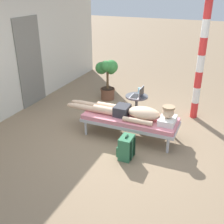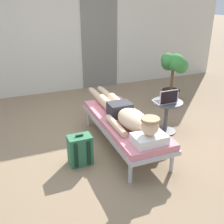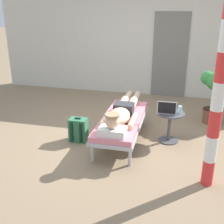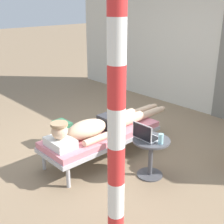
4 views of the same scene
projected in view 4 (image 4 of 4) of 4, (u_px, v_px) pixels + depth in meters
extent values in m
plane|color=#8C7256|center=(102.00, 148.00, 4.72)|extent=(40.00, 40.00, 0.00)
cube|color=beige|center=(213.00, 46.00, 5.78)|extent=(7.60, 0.20, 2.70)
cylinder|color=#B7B7BC|center=(127.00, 128.00, 5.12)|extent=(0.05, 0.05, 0.28)
cylinder|color=#B7B7BC|center=(153.00, 139.00, 4.73)|extent=(0.05, 0.05, 0.28)
cylinder|color=#B7B7BC|center=(44.00, 160.00, 4.10)|extent=(0.05, 0.05, 0.28)
cylinder|color=#B7B7BC|center=(68.00, 177.00, 3.71)|extent=(0.05, 0.05, 0.28)
cube|color=#B7B7BC|center=(102.00, 138.00, 4.35)|extent=(0.67, 1.81, 0.06)
cube|color=pink|center=(102.00, 134.00, 4.33)|extent=(0.65, 1.77, 0.08)
cube|color=white|center=(60.00, 143.00, 3.85)|extent=(0.40, 0.28, 0.11)
sphere|color=beige|center=(60.00, 131.00, 3.79)|extent=(0.21, 0.21, 0.21)
cylinder|color=tan|center=(59.00, 124.00, 3.76)|extent=(0.22, 0.22, 0.03)
ellipsoid|color=beige|center=(87.00, 129.00, 4.11)|extent=(0.35, 0.60, 0.23)
cylinder|color=beige|center=(81.00, 128.00, 4.31)|extent=(0.09, 0.55, 0.09)
cylinder|color=beige|center=(101.00, 138.00, 4.01)|extent=(0.09, 0.55, 0.09)
cube|color=#333338|center=(111.00, 122.00, 4.39)|extent=(0.33, 0.26, 0.19)
cylinder|color=beige|center=(123.00, 116.00, 4.67)|extent=(0.15, 0.42, 0.15)
cylinder|color=beige|center=(142.00, 111.00, 4.95)|extent=(0.11, 0.44, 0.11)
ellipsoid|color=beige|center=(153.00, 107.00, 5.13)|extent=(0.09, 0.20, 0.10)
cylinder|color=beige|center=(131.00, 119.00, 4.55)|extent=(0.15, 0.42, 0.15)
cylinder|color=beige|center=(150.00, 113.00, 4.83)|extent=(0.11, 0.44, 0.11)
ellipsoid|color=beige|center=(161.00, 109.00, 5.02)|extent=(0.09, 0.20, 0.10)
cylinder|color=#4C4C51|center=(150.00, 174.00, 4.00)|extent=(0.34, 0.34, 0.02)
cylinder|color=#4C4C51|center=(151.00, 158.00, 3.92)|extent=(0.06, 0.06, 0.48)
cylinder|color=#4C4C51|center=(151.00, 140.00, 3.83)|extent=(0.48, 0.48, 0.02)
cube|color=silver|center=(148.00, 137.00, 3.86)|extent=(0.31, 0.22, 0.02)
cube|color=black|center=(148.00, 137.00, 3.86)|extent=(0.27, 0.15, 0.00)
cube|color=silver|center=(142.00, 132.00, 3.75)|extent=(0.31, 0.01, 0.21)
cube|color=black|center=(142.00, 132.00, 3.74)|extent=(0.29, 0.00, 0.19)
cylinder|color=#99D8E5|center=(161.00, 139.00, 3.69)|extent=(0.06, 0.06, 0.13)
cube|color=#33724C|center=(63.00, 134.00, 4.76)|extent=(0.30, 0.20, 0.40)
cube|color=#33724C|center=(69.00, 135.00, 4.86)|extent=(0.23, 0.04, 0.18)
cube|color=black|center=(54.00, 134.00, 4.75)|extent=(0.04, 0.02, 0.34)
cube|color=black|center=(60.00, 137.00, 4.63)|extent=(0.04, 0.02, 0.34)
cube|color=black|center=(62.00, 121.00, 4.68)|extent=(0.10, 0.02, 0.02)
cylinder|color=white|center=(116.00, 198.00, 2.71)|extent=(0.15, 0.15, 0.35)
cylinder|color=red|center=(116.00, 165.00, 2.58)|extent=(0.15, 0.15, 0.35)
cylinder|color=white|center=(116.00, 128.00, 2.46)|extent=(0.15, 0.15, 0.35)
cylinder|color=red|center=(117.00, 87.00, 2.34)|extent=(0.15, 0.15, 0.35)
cylinder|color=white|center=(117.00, 41.00, 2.22)|extent=(0.15, 0.15, 0.35)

